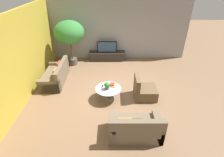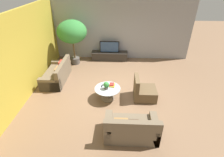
{
  "view_description": "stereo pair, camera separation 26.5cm",
  "coord_description": "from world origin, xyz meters",
  "px_view_note": "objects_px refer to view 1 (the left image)",
  "views": [
    {
      "loc": [
        -0.14,
        -5.57,
        4.0
      ],
      "look_at": [
        -0.14,
        0.08,
        0.55
      ],
      "focal_mm": 28.0,
      "sensor_mm": 36.0,
      "label": 1
    },
    {
      "loc": [
        0.13,
        -5.56,
        4.0
      ],
      "look_at": [
        -0.14,
        0.08,
        0.55
      ],
      "focal_mm": 28.0,
      "sensor_mm": 36.0,
      "label": 2
    }
  ],
  "objects_px": {
    "potted_palm_tall": "(69,33)",
    "potted_plant_tabletop": "(107,85)",
    "media_console": "(107,56)",
    "coffee_table": "(108,92)",
    "couch_by_wall": "(56,76)",
    "television": "(107,47)",
    "armchair_wicker": "(144,91)",
    "couch_near_entry": "(135,128)"
  },
  "relations": [
    {
      "from": "potted_palm_tall",
      "to": "potted_plant_tabletop",
      "type": "relative_size",
      "value": 7.84
    },
    {
      "from": "coffee_table",
      "to": "couch_by_wall",
      "type": "height_order",
      "value": "couch_by_wall"
    },
    {
      "from": "media_console",
      "to": "potted_plant_tabletop",
      "type": "relative_size",
      "value": 6.77
    },
    {
      "from": "media_console",
      "to": "potted_plant_tabletop",
      "type": "xyz_separation_m",
      "value": [
        0.08,
        -3.41,
        0.38
      ]
    },
    {
      "from": "potted_palm_tall",
      "to": "potted_plant_tabletop",
      "type": "height_order",
      "value": "potted_palm_tall"
    },
    {
      "from": "coffee_table",
      "to": "potted_plant_tabletop",
      "type": "bearing_deg",
      "value": -143.2
    },
    {
      "from": "armchair_wicker",
      "to": "potted_palm_tall",
      "type": "relative_size",
      "value": 0.4
    },
    {
      "from": "couch_by_wall",
      "to": "couch_near_entry",
      "type": "bearing_deg",
      "value": 46.26
    },
    {
      "from": "coffee_table",
      "to": "couch_by_wall",
      "type": "bearing_deg",
      "value": 152.21
    },
    {
      "from": "media_console",
      "to": "potted_plant_tabletop",
      "type": "height_order",
      "value": "potted_plant_tabletop"
    },
    {
      "from": "couch_by_wall",
      "to": "potted_palm_tall",
      "type": "relative_size",
      "value": 0.81
    },
    {
      "from": "television",
      "to": "couch_by_wall",
      "type": "height_order",
      "value": "television"
    },
    {
      "from": "couch_by_wall",
      "to": "couch_near_entry",
      "type": "distance_m",
      "value": 4.16
    },
    {
      "from": "television",
      "to": "armchair_wicker",
      "type": "bearing_deg",
      "value": -66.28
    },
    {
      "from": "television",
      "to": "potted_palm_tall",
      "type": "xyz_separation_m",
      "value": [
        -1.71,
        -0.55,
        0.89
      ]
    },
    {
      "from": "television",
      "to": "coffee_table",
      "type": "height_order",
      "value": "television"
    },
    {
      "from": "couch_near_entry",
      "to": "armchair_wicker",
      "type": "height_order",
      "value": "armchair_wicker"
    },
    {
      "from": "coffee_table",
      "to": "television",
      "type": "bearing_deg",
      "value": 92.15
    },
    {
      "from": "television",
      "to": "potted_plant_tabletop",
      "type": "bearing_deg",
      "value": -88.6
    },
    {
      "from": "couch_by_wall",
      "to": "armchair_wicker",
      "type": "distance_m",
      "value": 3.7
    },
    {
      "from": "potted_palm_tall",
      "to": "coffee_table",
      "type": "bearing_deg",
      "value": -56.9
    },
    {
      "from": "coffee_table",
      "to": "armchair_wicker",
      "type": "relative_size",
      "value": 1.08
    },
    {
      "from": "armchair_wicker",
      "to": "potted_palm_tall",
      "type": "distance_m",
      "value": 4.36
    },
    {
      "from": "couch_by_wall",
      "to": "media_console",
      "type": "bearing_deg",
      "value": 136.24
    },
    {
      "from": "armchair_wicker",
      "to": "potted_palm_tall",
      "type": "xyz_separation_m",
      "value": [
        -3.15,
        2.71,
        1.32
      ]
    },
    {
      "from": "television",
      "to": "couch_by_wall",
      "type": "relative_size",
      "value": 0.57
    },
    {
      "from": "media_console",
      "to": "coffee_table",
      "type": "xyz_separation_m",
      "value": [
        0.13,
        -3.37,
        0.09
      ]
    },
    {
      "from": "couch_by_wall",
      "to": "armchair_wicker",
      "type": "bearing_deg",
      "value": 73.21
    },
    {
      "from": "couch_by_wall",
      "to": "potted_plant_tabletop",
      "type": "relative_size",
      "value": 6.33
    },
    {
      "from": "potted_plant_tabletop",
      "to": "coffee_table",
      "type": "bearing_deg",
      "value": 36.8
    },
    {
      "from": "potted_palm_tall",
      "to": "potted_plant_tabletop",
      "type": "distance_m",
      "value": 3.52
    },
    {
      "from": "television",
      "to": "potted_plant_tabletop",
      "type": "distance_m",
      "value": 3.41
    },
    {
      "from": "couch_near_entry",
      "to": "armchair_wicker",
      "type": "distance_m",
      "value": 1.88
    },
    {
      "from": "coffee_table",
      "to": "couch_near_entry",
      "type": "height_order",
      "value": "couch_near_entry"
    },
    {
      "from": "television",
      "to": "coffee_table",
      "type": "bearing_deg",
      "value": -87.85
    },
    {
      "from": "coffee_table",
      "to": "couch_by_wall",
      "type": "xyz_separation_m",
      "value": [
        -2.23,
        1.18,
        -0.03
      ]
    },
    {
      "from": "media_console",
      "to": "armchair_wicker",
      "type": "bearing_deg",
      "value": -66.29
    },
    {
      "from": "coffee_table",
      "to": "media_console",
      "type": "bearing_deg",
      "value": 92.15
    },
    {
      "from": "television",
      "to": "armchair_wicker",
      "type": "relative_size",
      "value": 1.15
    },
    {
      "from": "potted_palm_tall",
      "to": "armchair_wicker",
      "type": "bearing_deg",
      "value": -40.77
    },
    {
      "from": "television",
      "to": "potted_plant_tabletop",
      "type": "height_order",
      "value": "television"
    },
    {
      "from": "coffee_table",
      "to": "couch_by_wall",
      "type": "distance_m",
      "value": 2.52
    }
  ]
}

